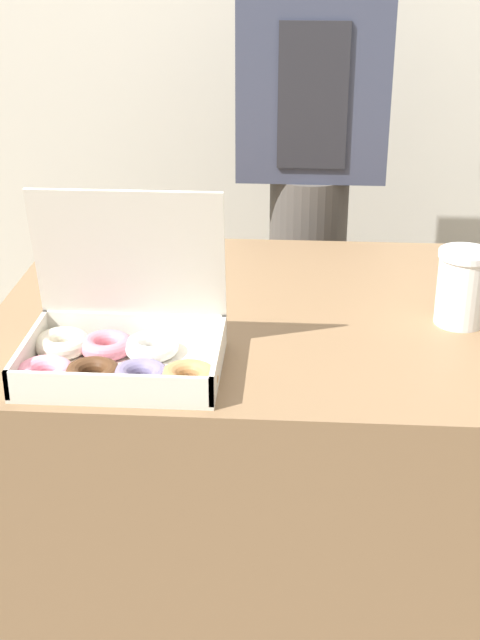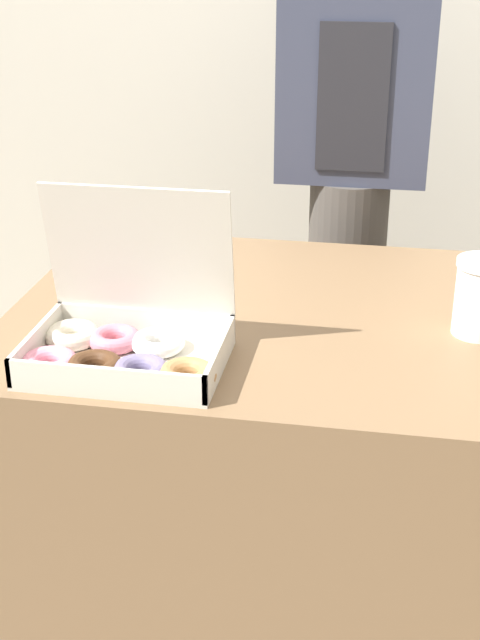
% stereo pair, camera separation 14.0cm
% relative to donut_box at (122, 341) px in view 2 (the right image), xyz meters
% --- Properties ---
extents(ground_plane, '(14.00, 14.00, 0.00)m').
position_rel_donut_box_xyz_m(ground_plane, '(0.23, 0.26, -0.78)').
color(ground_plane, gray).
extents(table, '(1.02, 0.82, 0.74)m').
position_rel_donut_box_xyz_m(table, '(0.23, 0.26, -0.41)').
color(table, brown).
rests_on(table, ground_plane).
extents(donut_box, '(0.35, 0.24, 0.29)m').
position_rel_donut_box_xyz_m(donut_box, '(0.00, 0.00, 0.00)').
color(donut_box, silver).
rests_on(donut_box, table).
extents(person_customer, '(0.37, 0.21, 1.59)m').
position_rel_donut_box_xyz_m(person_customer, '(0.32, 0.91, 0.11)').
color(person_customer, '#4C4742').
rests_on(person_customer, ground_plane).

